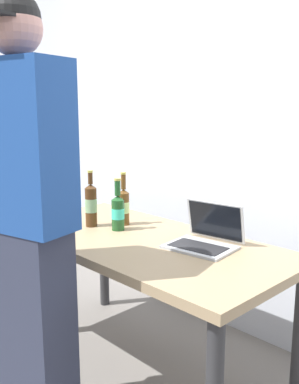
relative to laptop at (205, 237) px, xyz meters
name	(u,v)px	position (x,y,z in m)	size (l,w,h in m)	color
ground_plane	(142,365)	(-0.31, -0.14, -0.76)	(8.00, 8.00, 0.00)	slate
desk	(141,254)	(-0.31, -0.14, -0.13)	(1.57, 0.76, 0.72)	#9E8460
laptop	(205,237)	(0.00, 0.00, 0.00)	(0.34, 0.32, 0.20)	#B7BABC
beer_bottle_amber	(91,204)	(-0.67, -0.18, 0.08)	(0.07, 0.07, 0.32)	#472B14
beer_bottle_brown	(118,211)	(-0.51, -0.12, 0.06)	(0.07, 0.07, 0.29)	#1E5123
beer_bottle_dark	(124,205)	(-0.57, -0.03, 0.07)	(0.06, 0.06, 0.30)	brown
person_figure	(25,221)	(-0.31, -0.77, 0.17)	(0.45, 0.35, 1.80)	#2D3347
back_wall	(231,120)	(-0.31, 0.61, 0.54)	(6.00, 0.10, 2.60)	silver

